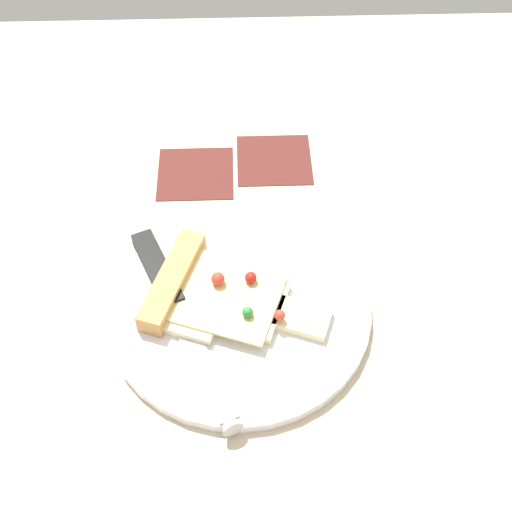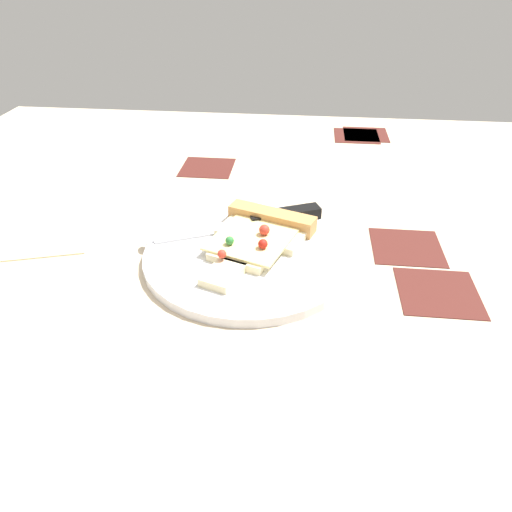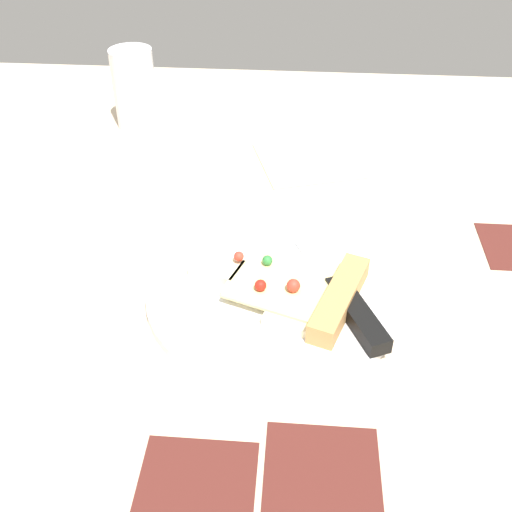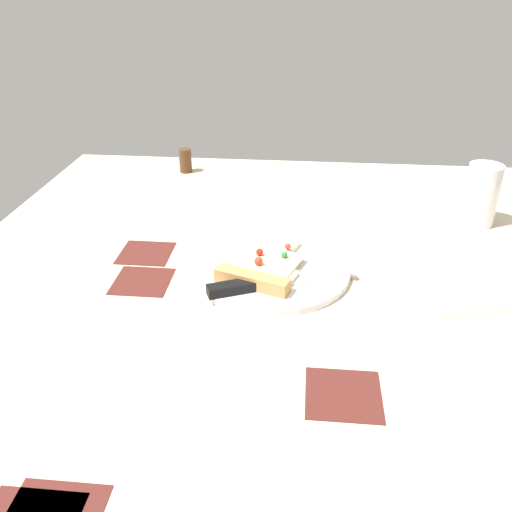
{
  "view_description": "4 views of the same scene",
  "coord_description": "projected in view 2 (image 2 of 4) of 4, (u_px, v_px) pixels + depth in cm",
  "views": [
    {
      "loc": [
        1.52,
        -34.41,
        55.53
      ],
      "look_at": [
        2.92,
        8.4,
        4.13
      ],
      "focal_mm": 47.28,
      "sensor_mm": 36.0,
      "label": 1
    },
    {
      "loc": [
        50.77,
        10.88,
        33.45
      ],
      "look_at": [
        3.19,
        5.76,
        1.86
      ],
      "focal_mm": 33.46,
      "sensor_mm": 36.0,
      "label": 2
    },
    {
      "loc": [
        -0.77,
        51.6,
        41.74
      ],
      "look_at": [
        3.13,
        2.15,
        3.35
      ],
      "focal_mm": 42.33,
      "sensor_mm": 36.0,
      "label": 3
    },
    {
      "loc": [
        -76.78,
        -0.63,
        45.12
      ],
      "look_at": [
        -1.15,
        6.75,
        4.2
      ],
      "focal_mm": 38.25,
      "sensor_mm": 36.0,
      "label": 4
    }
  ],
  "objects": [
    {
      "name": "knife",
      "position": [
        253.0,
        222.0,
        0.64
      ],
      "size": [
        11.52,
        22.84,
        2.45
      ],
      "rotation": [
        0.0,
        0.0,
        3.55
      ],
      "color": "silver",
      "rests_on": "plate"
    },
    {
      "name": "ground_plane",
      "position": [
        215.0,
        261.0,
        0.62
      ],
      "size": [
        118.43,
        118.43,
        3.0
      ],
      "color": "#C6B293",
      "rests_on": "ground"
    },
    {
      "name": "pizza_slice",
      "position": [
        258.0,
        236.0,
        0.61
      ],
      "size": [
        19.01,
        14.13,
        2.66
      ],
      "rotation": [
        0.0,
        0.0,
        4.37
      ],
      "color": "beige",
      "rests_on": "plate"
    },
    {
      "name": "napkin",
      "position": [
        40.0,
        232.0,
        0.65
      ],
      "size": [
        16.25,
        16.25,
        0.4
      ],
      "primitive_type": "cube",
      "rotation": [
        0.0,
        0.0,
        0.3
      ],
      "color": "beige",
      "rests_on": "ground_plane"
    },
    {
      "name": "plate",
      "position": [
        249.0,
        255.0,
        0.6
      ],
      "size": [
        26.17,
        26.17,
        1.2
      ],
      "primitive_type": "cylinder",
      "color": "silver",
      "rests_on": "ground_plane"
    }
  ]
}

